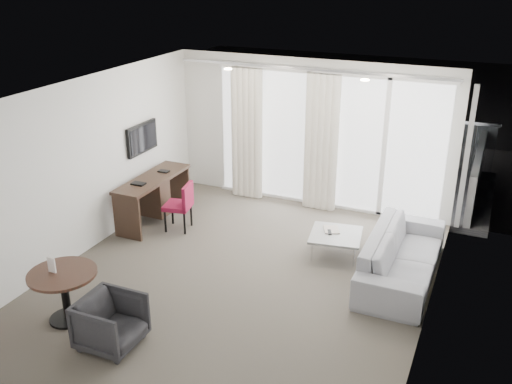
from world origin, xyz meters
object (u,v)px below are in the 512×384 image
at_px(coffee_table, 335,244).
at_px(desk_chair, 178,206).
at_px(desk, 154,199).
at_px(sofa, 402,255).
at_px(round_table, 65,296).
at_px(tub_armchair, 111,322).
at_px(rattan_chair_b, 417,165).
at_px(rattan_chair_a, 385,161).

bearing_deg(coffee_table, desk_chair, -175.72).
relative_size(desk, sofa, 0.72).
relative_size(desk, coffee_table, 2.20).
relative_size(coffee_table, sofa, 0.33).
height_order(round_table, sofa, sofa).
bearing_deg(tub_armchair, rattan_chair_b, -20.70).
bearing_deg(sofa, desk_chair, 88.83).
height_order(desk, sofa, desk).
bearing_deg(coffee_table, tub_armchair, -118.85).
xyz_separation_m(round_table, rattan_chair_b, (3.20, 6.23, 0.11)).
bearing_deg(desk_chair, tub_armchair, -84.22).
height_order(desk, coffee_table, desk).
relative_size(round_table, coffee_table, 1.11).
distance_m(desk_chair, coffee_table, 2.63).
height_order(round_table, rattan_chair_b, rattan_chair_b).
bearing_deg(coffee_table, rattan_chair_b, 78.71).
height_order(desk, tub_armchair, desk).
height_order(desk, desk_chair, desk_chair).
xyz_separation_m(desk, desk_chair, (0.55, -0.14, 0.02)).
bearing_deg(tub_armchair, desk, 24.45).
bearing_deg(rattan_chair_b, desk, -114.21).
relative_size(tub_armchair, rattan_chair_a, 0.75).
bearing_deg(rattan_chair_b, coffee_table, -76.64).
distance_m(round_table, tub_armchair, 0.84).
relative_size(desk, desk_chair, 2.04).
bearing_deg(desk, sofa, -2.96).
bearing_deg(desk_chair, coffee_table, -6.48).
bearing_deg(rattan_chair_a, sofa, -52.55).
height_order(desk_chair, round_table, desk_chair).
height_order(coffee_table, sofa, sofa).
xyz_separation_m(round_table, rattan_chair_a, (2.61, 6.20, 0.12)).
relative_size(sofa, rattan_chair_a, 2.54).
bearing_deg(round_table, tub_armchair, -13.46).
bearing_deg(tub_armchair, desk_chair, 16.23).
height_order(sofa, rattan_chair_b, rattan_chair_b).
bearing_deg(sofa, round_table, 126.84).
bearing_deg(rattan_chair_b, sofa, -59.34).
height_order(coffee_table, rattan_chair_b, rattan_chair_b).
bearing_deg(desk, round_table, -78.13).
bearing_deg(desk, rattan_chair_b, 41.15).
bearing_deg(rattan_chair_b, round_table, -92.58).
distance_m(tub_armchair, sofa, 3.99).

